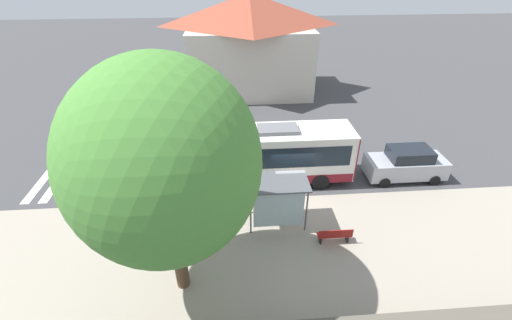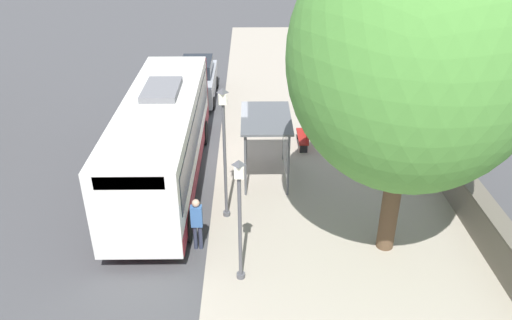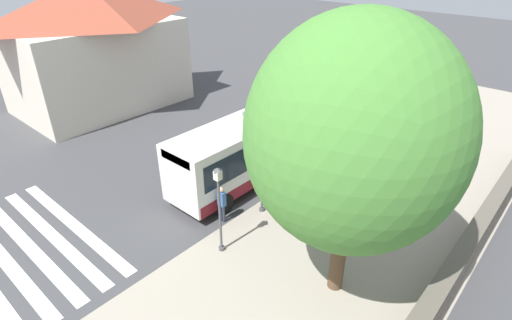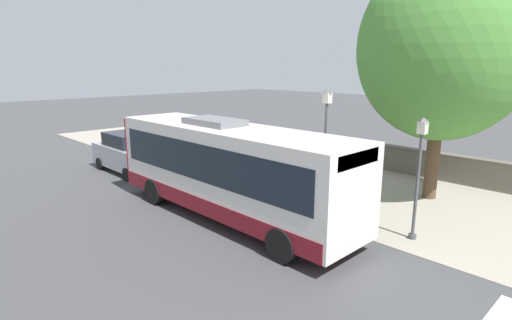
{
  "view_description": "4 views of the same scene",
  "coord_description": "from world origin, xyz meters",
  "px_view_note": "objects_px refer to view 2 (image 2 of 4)",
  "views": [
    {
      "loc": [
        -15.04,
        3.29,
        11.9
      ],
      "look_at": [
        1.73,
        1.99,
        1.47
      ],
      "focal_mm": 24.0,
      "sensor_mm": 36.0,
      "label": 1
    },
    {
      "loc": [
        -1.33,
        17.74,
        9.72
      ],
      "look_at": [
        -1.53,
        2.84,
        1.58
      ],
      "focal_mm": 35.0,
      "sensor_mm": 36.0,
      "label": 2
    },
    {
      "loc": [
        -10.21,
        15.23,
        10.9
      ],
      "look_at": [
        0.27,
        3.35,
        2.17
      ],
      "focal_mm": 28.0,
      "sensor_mm": 36.0,
      "label": 3
    },
    {
      "loc": [
        10.52,
        11.84,
        5.23
      ],
      "look_at": [
        1.61,
        2.64,
        2.25
      ],
      "focal_mm": 28.0,
      "sensor_mm": 36.0,
      "label": 4
    }
  ],
  "objects_px": {
    "pedestrian": "(197,220)",
    "shade_tree": "(413,58)",
    "bus": "(162,138)",
    "street_lamp_near": "(240,211)",
    "bus_shelter": "(270,127)",
    "street_lamp_far": "(224,145)",
    "bench": "(304,136)",
    "parked_car_behind_bus": "(197,80)"
  },
  "relations": [
    {
      "from": "bus_shelter",
      "to": "bench",
      "type": "relative_size",
      "value": 1.84
    },
    {
      "from": "bench",
      "to": "street_lamp_near",
      "type": "height_order",
      "value": "street_lamp_near"
    },
    {
      "from": "street_lamp_far",
      "to": "bus",
      "type": "bearing_deg",
      "value": -44.71
    },
    {
      "from": "bench",
      "to": "street_lamp_near",
      "type": "xyz_separation_m",
      "value": [
        2.57,
        8.22,
        1.8
      ]
    },
    {
      "from": "bus",
      "to": "bus_shelter",
      "type": "xyz_separation_m",
      "value": [
        -3.92,
        -0.26,
        0.27
      ]
    },
    {
      "from": "bus_shelter",
      "to": "shade_tree",
      "type": "relative_size",
      "value": 0.31
    },
    {
      "from": "bench",
      "to": "street_lamp_far",
      "type": "bearing_deg",
      "value": 59.08
    },
    {
      "from": "bus",
      "to": "street_lamp_near",
      "type": "bearing_deg",
      "value": 118.08
    },
    {
      "from": "pedestrian",
      "to": "street_lamp_near",
      "type": "height_order",
      "value": "street_lamp_near"
    },
    {
      "from": "pedestrian",
      "to": "shade_tree",
      "type": "distance_m",
      "value": 7.54
    },
    {
      "from": "bus",
      "to": "street_lamp_far",
      "type": "xyz_separation_m",
      "value": [
        -2.37,
        2.34,
        0.89
      ]
    },
    {
      "from": "street_lamp_far",
      "to": "street_lamp_near",
      "type": "bearing_deg",
      "value": 99.59
    },
    {
      "from": "street_lamp_near",
      "to": "parked_car_behind_bus",
      "type": "height_order",
      "value": "street_lamp_near"
    },
    {
      "from": "bus_shelter",
      "to": "parked_car_behind_bus",
      "type": "height_order",
      "value": "bus_shelter"
    },
    {
      "from": "pedestrian",
      "to": "bus_shelter",
      "type": "bearing_deg",
      "value": -118.46
    },
    {
      "from": "bus",
      "to": "pedestrian",
      "type": "bearing_deg",
      "value": 111.14
    },
    {
      "from": "parked_car_behind_bus",
      "to": "shade_tree",
      "type": "bearing_deg",
      "value": 118.7
    },
    {
      "from": "bus",
      "to": "street_lamp_far",
      "type": "distance_m",
      "value": 3.45
    },
    {
      "from": "bus",
      "to": "bus_shelter",
      "type": "relative_size",
      "value": 3.43
    },
    {
      "from": "bus",
      "to": "street_lamp_far",
      "type": "relative_size",
      "value": 2.24
    },
    {
      "from": "bus",
      "to": "street_lamp_near",
      "type": "distance_m",
      "value": 6.15
    },
    {
      "from": "street_lamp_near",
      "to": "street_lamp_far",
      "type": "xyz_separation_m",
      "value": [
        0.52,
        -3.07,
        0.41
      ]
    },
    {
      "from": "pedestrian",
      "to": "shade_tree",
      "type": "height_order",
      "value": "shade_tree"
    },
    {
      "from": "bus_shelter",
      "to": "pedestrian",
      "type": "relative_size",
      "value": 1.68
    },
    {
      "from": "pedestrian",
      "to": "street_lamp_far",
      "type": "bearing_deg",
      "value": -114.89
    },
    {
      "from": "pedestrian",
      "to": "street_lamp_near",
      "type": "bearing_deg",
      "value": 134.31
    },
    {
      "from": "bus",
      "to": "bus_shelter",
      "type": "height_order",
      "value": "bus"
    },
    {
      "from": "shade_tree",
      "to": "bench",
      "type": "bearing_deg",
      "value": -74.98
    },
    {
      "from": "pedestrian",
      "to": "bench",
      "type": "xyz_separation_m",
      "value": [
        -3.88,
        -6.87,
        -0.57
      ]
    },
    {
      "from": "pedestrian",
      "to": "street_lamp_far",
      "type": "relative_size",
      "value": 0.39
    },
    {
      "from": "pedestrian",
      "to": "bench",
      "type": "distance_m",
      "value": 7.91
    },
    {
      "from": "street_lamp_far",
      "to": "shade_tree",
      "type": "relative_size",
      "value": 0.48
    },
    {
      "from": "street_lamp_far",
      "to": "shade_tree",
      "type": "height_order",
      "value": "shade_tree"
    },
    {
      "from": "shade_tree",
      "to": "parked_car_behind_bus",
      "type": "height_order",
      "value": "shade_tree"
    },
    {
      "from": "bus_shelter",
      "to": "shade_tree",
      "type": "distance_m",
      "value": 6.72
    },
    {
      "from": "bus_shelter",
      "to": "parked_car_behind_bus",
      "type": "bearing_deg",
      "value": -67.04
    },
    {
      "from": "bus",
      "to": "bench",
      "type": "height_order",
      "value": "bus"
    },
    {
      "from": "street_lamp_near",
      "to": "bus",
      "type": "bearing_deg",
      "value": -61.92
    },
    {
      "from": "street_lamp_far",
      "to": "parked_car_behind_bus",
      "type": "bearing_deg",
      "value": -79.9
    },
    {
      "from": "bus_shelter",
      "to": "street_lamp_near",
      "type": "distance_m",
      "value": 5.77
    },
    {
      "from": "pedestrian",
      "to": "bench",
      "type": "height_order",
      "value": "pedestrian"
    },
    {
      "from": "pedestrian",
      "to": "street_lamp_far",
      "type": "xyz_separation_m",
      "value": [
        -0.8,
        -1.72,
        1.64
      ]
    }
  ]
}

